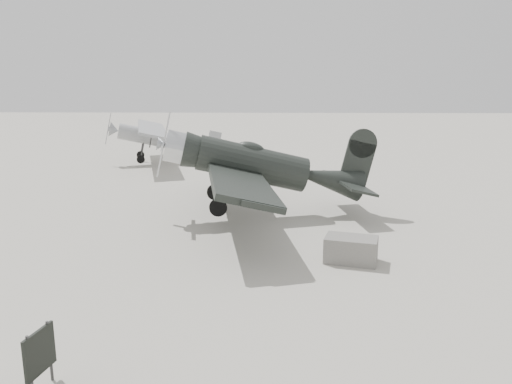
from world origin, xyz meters
TOP-DOWN VIEW (x-y plane):
  - ground at (0.00, 0.00)m, footprint 160.00×160.00m
  - lowwing_monoplane at (-0.02, 2.86)m, footprint 9.77×13.62m
  - highwing_monoplane at (-7.87, 17.86)m, footprint 8.41×11.74m
  - equipment_block at (3.12, -2.95)m, footprint 1.98×1.52m
  - sign_board at (-4.24, -10.42)m, footprint 0.24×0.91m

SIDE VIEW (x-z plane):
  - ground at x=0.00m, z-range 0.00..0.00m
  - equipment_block at x=3.12m, z-range 0.00..0.87m
  - sign_board at x=-4.24m, z-range 0.13..1.45m
  - highwing_monoplane at x=-7.87m, z-range 0.42..3.74m
  - lowwing_monoplane at x=-0.02m, z-range 0.13..4.50m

